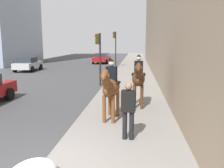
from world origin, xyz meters
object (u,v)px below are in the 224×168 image
Objects in this scene: pedestrian_greeting at (128,107)px; car_far_lane at (28,64)px; mounted_horse_far at (138,78)px; traffic_light_near_curb at (99,51)px; car_mid_lane at (102,58)px; traffic_light_far_curb at (115,44)px; mounted_horse_near at (111,87)px.

pedestrian_greeting is 20.32m from car_far_lane.
car_far_lane is (17.07, 11.01, -0.36)m from pedestrian_greeting.
mounted_horse_far is 1.36× the size of pedestrian_greeting.
traffic_light_near_curb is at bearing -133.60° from car_far_lane.
mounted_horse_far is 17.52m from car_far_lane.
mounted_horse_far reaches higher than car_mid_lane.
traffic_light_far_curb reaches higher than car_far_lane.
mounted_horse_near is 0.48× the size of car_mid_lane.
traffic_light_near_curb is 0.85× the size of traffic_light_far_curb.
traffic_light_far_curb is (19.16, 1.60, 1.42)m from mounted_horse_near.
car_mid_lane is 1.30× the size of traffic_light_near_curb.
car_far_lane is 1.09× the size of traffic_light_near_curb.
traffic_light_far_curb is (-6.57, -2.48, 2.02)m from car_mid_lane.
car_far_lane is 9.75m from traffic_light_far_curb.
mounted_horse_near is 19.28m from traffic_light_far_curb.
car_mid_lane and car_far_lane have the same top height.
mounted_horse_far is at bearing 0.81° from pedestrian_greeting.
pedestrian_greeting is at bearing -149.47° from car_far_lane.
mounted_horse_far is (1.94, -1.01, 0.06)m from mounted_horse_near.
pedestrian_greeting is (-3.71, 0.31, -0.32)m from mounted_horse_far.
mounted_horse_near is 0.58× the size of car_far_lane.
mounted_horse_far is 24.32m from car_mid_lane.
mounted_horse_far is 0.59× the size of car_far_lane.
car_mid_lane is 1.19× the size of car_far_lane.
traffic_light_near_curb is (-18.03, -2.42, 1.64)m from car_mid_lane.
mounted_horse_near is 2.19m from mounted_horse_far.
traffic_light_near_curb is at bearing 179.71° from traffic_light_far_curb.
car_far_lane is 11.64m from traffic_light_near_curb.
mounted_horse_near is 0.63× the size of traffic_light_near_curb.
mounted_horse_near is 1.92m from pedestrian_greeting.
car_mid_lane is 1.11× the size of traffic_light_far_curb.
pedestrian_greeting is at bearing 27.65° from mounted_horse_near.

